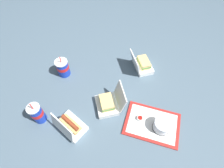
% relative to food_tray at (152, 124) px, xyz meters
% --- Properties ---
extents(ground_plane, '(3.20, 3.20, 0.00)m').
position_rel_food_tray_xyz_m(ground_plane, '(-0.32, 0.25, -0.01)').
color(ground_plane, '#4C6070').
extents(food_tray, '(0.42, 0.34, 0.01)m').
position_rel_food_tray_xyz_m(food_tray, '(0.00, 0.00, 0.00)').
color(food_tray, red).
rests_on(food_tray, ground_plane).
extents(cake_container, '(0.11, 0.11, 0.08)m').
position_rel_food_tray_xyz_m(cake_container, '(0.05, -0.03, 0.05)').
color(cake_container, black).
rests_on(cake_container, food_tray).
extents(ketchup_cup, '(0.04, 0.04, 0.02)m').
position_rel_food_tray_xyz_m(ketchup_cup, '(-0.09, 0.03, 0.02)').
color(ketchup_cup, white).
rests_on(ketchup_cup, food_tray).
extents(napkin_stack, '(0.12, 0.12, 0.00)m').
position_rel_food_tray_xyz_m(napkin_stack, '(-0.08, -0.03, 0.01)').
color(napkin_stack, white).
rests_on(napkin_stack, food_tray).
extents(plastic_fork, '(0.11, 0.03, 0.00)m').
position_rel_food_tray_xyz_m(plastic_fork, '(-0.05, 0.06, 0.01)').
color(plastic_fork, white).
rests_on(plastic_fork, food_tray).
extents(clamshell_sandwich_right, '(0.22, 0.23, 0.16)m').
position_rel_food_tray_xyz_m(clamshell_sandwich_right, '(-0.05, 0.51, 0.04)').
color(clamshell_sandwich_right, white).
rests_on(clamshell_sandwich_right, ground_plane).
extents(clamshell_sandwich_left, '(0.24, 0.23, 0.18)m').
position_rel_food_tray_xyz_m(clamshell_sandwich_left, '(-0.31, 0.12, 0.04)').
color(clamshell_sandwich_left, white).
rests_on(clamshell_sandwich_left, ground_plane).
extents(clamshell_hotdog_front, '(0.24, 0.23, 0.17)m').
position_rel_food_tray_xyz_m(clamshell_hotdog_front, '(-0.55, -0.06, 0.03)').
color(clamshell_hotdog_front, white).
rests_on(clamshell_hotdog_front, ground_plane).
extents(soda_cup_back, '(0.09, 0.09, 0.23)m').
position_rel_food_tray_xyz_m(soda_cup_back, '(-0.78, -0.01, 0.08)').
color(soda_cup_back, '#1938B7').
rests_on(soda_cup_back, ground_plane).
extents(soda_cup_front, '(0.10, 0.10, 0.21)m').
position_rel_food_tray_xyz_m(soda_cup_front, '(-0.70, 0.41, 0.07)').
color(soda_cup_front, '#1938B7').
rests_on(soda_cup_front, ground_plane).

